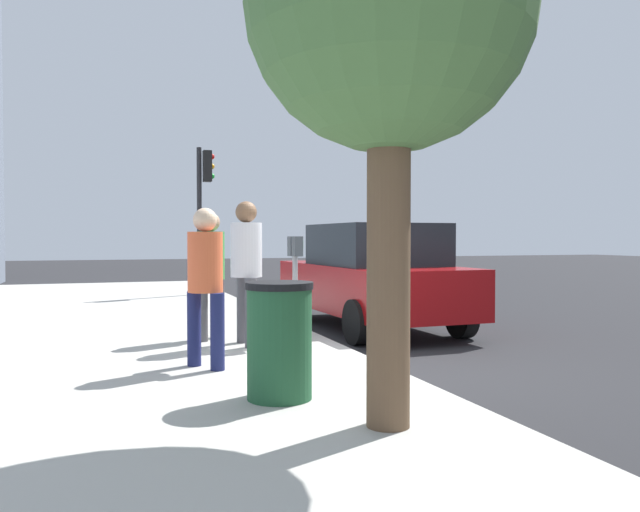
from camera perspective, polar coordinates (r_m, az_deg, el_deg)
The scene contains 10 objects.
ground_plane at distance 7.37m, azimuth 4.94°, elevation -10.42°, with size 80.00×80.00×0.00m, color #232326.
sidewalk_slab at distance 6.74m, azimuth -19.53°, elevation -11.00°, with size 28.00×6.00×0.15m, color #A8A59E.
parking_meter at distance 8.28m, azimuth -2.27°, elevation -0.94°, with size 0.36×0.12×1.41m.
pedestrian_at_meter at distance 8.18m, azimuth -6.69°, elevation -0.29°, with size 0.56×0.41×1.86m.
pedestrian_bystander at distance 6.80m, azimuth -10.35°, elevation -1.68°, with size 0.46×0.37×1.71m.
parking_officer at distance 8.71m, azimuth -9.88°, elevation -0.82°, with size 0.41×0.42×1.73m.
parked_sedan_near at distance 10.65m, azimuth 4.71°, elevation -1.83°, with size 4.45×2.07×1.77m.
street_tree at distance 4.91m, azimuth 6.30°, elevation 21.07°, with size 2.11×2.11×4.13m.
traffic_signal at distance 15.74m, azimuth -10.52°, elevation 5.39°, with size 0.24×0.44×3.60m.
trash_bin at distance 5.48m, azimuth -3.69°, elevation -7.62°, with size 0.59×0.59×1.01m.
Camera 1 is at (-6.58, 2.94, 1.54)m, focal length 35.32 mm.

